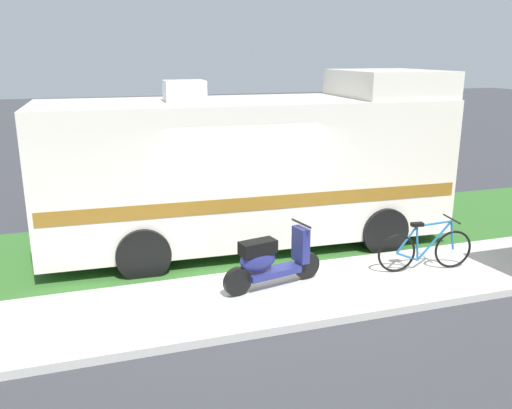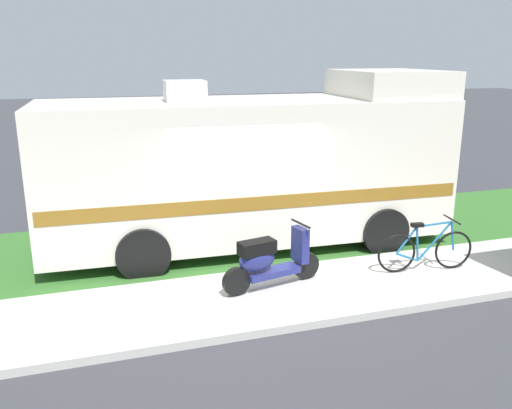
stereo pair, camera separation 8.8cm
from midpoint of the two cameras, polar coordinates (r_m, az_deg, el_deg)
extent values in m
plane|color=#38383D|center=(9.34, -1.04, -7.11)|extent=(80.00, 80.00, 0.00)
cube|color=beige|center=(8.27, 1.43, -9.80)|extent=(24.00, 2.00, 0.12)
cube|color=#336628|center=(10.67, -3.40, -3.91)|extent=(24.00, 3.40, 0.08)
cube|color=silver|center=(10.11, -1.23, 3.94)|extent=(7.58, 2.61, 2.51)
cube|color=silver|center=(10.98, 13.61, 12.39)|extent=(1.88, 2.28, 0.50)
cube|color=#8C601E|center=(10.20, -1.22, 1.86)|extent=(7.43, 2.62, 0.24)
cube|color=black|center=(11.54, 17.12, 6.94)|extent=(0.16, 1.98, 0.90)
cube|color=silver|center=(9.69, -7.87, 11.86)|extent=(0.72, 0.63, 0.36)
cylinder|color=black|center=(12.15, 8.12, 0.45)|extent=(0.91, 0.31, 0.90)
cylinder|color=black|center=(10.25, 13.12, -2.74)|extent=(0.91, 0.31, 0.90)
cylinder|color=black|center=(11.16, -12.97, -1.19)|extent=(0.91, 0.31, 0.90)
cylinder|color=black|center=(9.05, -12.14, -5.16)|extent=(0.91, 0.31, 0.90)
cylinder|color=black|center=(8.72, 5.11, -6.45)|extent=(0.45, 0.19, 0.44)
cylinder|color=black|center=(8.11, -2.30, -8.17)|extent=(0.45, 0.19, 0.44)
cube|color=navy|center=(8.39, 1.55, -7.17)|extent=(0.92, 0.46, 0.10)
cube|color=black|center=(8.09, -0.11, -4.56)|extent=(0.60, 0.37, 0.20)
ellipsoid|color=navy|center=(8.16, -0.11, -5.87)|extent=(0.65, 0.42, 0.36)
cube|color=navy|center=(8.52, 4.47, -4.25)|extent=(0.20, 0.34, 0.56)
cylinder|color=black|center=(8.41, 4.52, -2.01)|extent=(0.14, 0.50, 0.04)
sphere|color=white|center=(8.46, 4.50, -3.11)|extent=(0.12, 0.12, 0.12)
torus|color=black|center=(9.63, 19.91, -4.49)|extent=(0.66, 0.13, 0.66)
torus|color=black|center=(9.18, 14.43, -5.03)|extent=(0.66, 0.13, 0.66)
cylinder|color=#1E6699|center=(9.41, 18.15, -3.67)|extent=(0.57, 0.11, 0.67)
cylinder|color=#1E6699|center=(9.28, 16.48, -3.96)|extent=(0.10, 0.05, 0.60)
cylinder|color=#1E6699|center=(9.30, 18.14, -1.95)|extent=(0.61, 0.12, 0.09)
cylinder|color=#1E6699|center=(9.28, 15.48, -5.35)|extent=(0.40, 0.09, 0.18)
cylinder|color=#1E6699|center=(9.17, 15.44, -3.62)|extent=(0.35, 0.08, 0.47)
cylinder|color=#1E6699|center=(9.54, 19.84, -3.10)|extent=(0.12, 0.05, 0.51)
cube|color=black|center=(9.16, 16.47, -2.04)|extent=(0.21, 0.13, 0.06)
cylinder|color=black|center=(9.43, 19.79, -1.45)|extent=(0.10, 0.52, 0.03)
cube|color=#1E478C|center=(15.05, -4.14, 6.03)|extent=(2.49, 2.23, 1.62)
cube|color=black|center=(14.97, -4.17, 7.95)|extent=(2.37, 2.24, 0.44)
cube|color=#1E478C|center=(15.79, 5.33, 4.81)|extent=(3.01, 2.26, 0.72)
cylinder|color=black|center=(14.19, -4.09, 2.51)|extent=(0.77, 0.29, 0.76)
cylinder|color=black|center=(16.12, -5.36, 4.09)|extent=(0.77, 0.29, 0.76)
cylinder|color=black|center=(15.05, 7.79, 3.17)|extent=(0.77, 0.29, 0.76)
cylinder|color=black|center=(16.87, 5.27, 4.62)|extent=(0.77, 0.29, 0.76)
cube|color=#B7B29E|center=(18.72, 0.17, 7.90)|extent=(2.70, 2.13, 1.56)
cube|color=black|center=(18.66, 0.17, 9.36)|extent=(2.57, 2.15, 0.44)
cube|color=#B7B29E|center=(17.95, -8.48, 6.14)|extent=(3.27, 2.16, 0.79)
cylinder|color=black|center=(19.78, -0.30, 6.34)|extent=(0.77, 0.28, 0.76)
cylinder|color=black|center=(18.03, 1.88, 5.40)|extent=(0.77, 0.28, 0.76)
cylinder|color=black|center=(18.84, -10.21, 5.61)|extent=(0.77, 0.28, 0.76)
cylinder|color=black|center=(17.00, -8.94, 4.58)|extent=(0.77, 0.28, 0.76)
camera|label=1|loc=(0.04, -90.27, -0.08)|focal=37.70mm
camera|label=2|loc=(0.04, 89.73, 0.08)|focal=37.70mm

